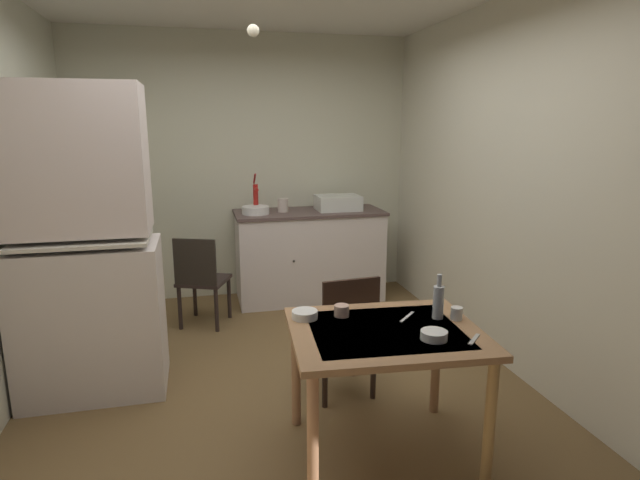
{
  "coord_description": "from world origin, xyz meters",
  "views": [
    {
      "loc": [
        -0.49,
        -3.26,
        1.79
      ],
      "look_at": [
        0.29,
        0.04,
        1.03
      ],
      "focal_mm": 28.88,
      "sensor_mm": 36.0,
      "label": 1
    }
  ],
  "objects_px": {
    "mixing_bowl_counter": "(256,210)",
    "serving_bowl_wide": "(305,314)",
    "chair_far_side": "(344,331)",
    "sink_basin": "(338,202)",
    "hand_pump": "(256,196)",
    "mug_tall": "(342,311)",
    "glass_bottle": "(438,301)",
    "dining_table": "(385,346)",
    "hutch_cabinet": "(86,255)",
    "chair_by_counter": "(201,279)"
  },
  "relations": [
    {
      "from": "sink_basin",
      "to": "mixing_bowl_counter",
      "type": "height_order",
      "value": "sink_basin"
    },
    {
      "from": "sink_basin",
      "to": "glass_bottle",
      "type": "bearing_deg",
      "value": -92.85
    },
    {
      "from": "hand_pump",
      "to": "glass_bottle",
      "type": "bearing_deg",
      "value": -74.84
    },
    {
      "from": "dining_table",
      "to": "serving_bowl_wide",
      "type": "xyz_separation_m",
      "value": [
        -0.38,
        0.25,
        0.12
      ]
    },
    {
      "from": "sink_basin",
      "to": "serving_bowl_wide",
      "type": "height_order",
      "value": "sink_basin"
    },
    {
      "from": "sink_basin",
      "to": "chair_far_side",
      "type": "distance_m",
      "value": 2.14
    },
    {
      "from": "sink_basin",
      "to": "chair_far_side",
      "type": "height_order",
      "value": "sink_basin"
    },
    {
      "from": "dining_table",
      "to": "glass_bottle",
      "type": "height_order",
      "value": "glass_bottle"
    },
    {
      "from": "chair_far_side",
      "to": "mug_tall",
      "type": "distance_m",
      "value": 0.53
    },
    {
      "from": "sink_basin",
      "to": "hand_pump",
      "type": "bearing_deg",
      "value": 176.91
    },
    {
      "from": "glass_bottle",
      "to": "serving_bowl_wide",
      "type": "bearing_deg",
      "value": 166.68
    },
    {
      "from": "dining_table",
      "to": "chair_far_side",
      "type": "xyz_separation_m",
      "value": [
        -0.04,
        0.65,
        -0.17
      ]
    },
    {
      "from": "mixing_bowl_counter",
      "to": "chair_far_side",
      "type": "height_order",
      "value": "mixing_bowl_counter"
    },
    {
      "from": "dining_table",
      "to": "chair_by_counter",
      "type": "height_order",
      "value": "chair_by_counter"
    },
    {
      "from": "sink_basin",
      "to": "mixing_bowl_counter",
      "type": "xyz_separation_m",
      "value": [
        -0.85,
        -0.05,
        -0.04
      ]
    },
    {
      "from": "hutch_cabinet",
      "to": "mug_tall",
      "type": "relative_size",
      "value": 24.11
    },
    {
      "from": "mug_tall",
      "to": "glass_bottle",
      "type": "relative_size",
      "value": 0.33
    },
    {
      "from": "dining_table",
      "to": "mug_tall",
      "type": "bearing_deg",
      "value": 125.97
    },
    {
      "from": "mixing_bowl_counter",
      "to": "serving_bowl_wide",
      "type": "height_order",
      "value": "mixing_bowl_counter"
    },
    {
      "from": "hand_pump",
      "to": "chair_by_counter",
      "type": "distance_m",
      "value": 1.04
    },
    {
      "from": "dining_table",
      "to": "chair_far_side",
      "type": "bearing_deg",
      "value": 93.41
    },
    {
      "from": "dining_table",
      "to": "chair_by_counter",
      "type": "bearing_deg",
      "value": 113.91
    },
    {
      "from": "sink_basin",
      "to": "glass_bottle",
      "type": "distance_m",
      "value": 2.58
    },
    {
      "from": "mug_tall",
      "to": "glass_bottle",
      "type": "distance_m",
      "value": 0.54
    },
    {
      "from": "hutch_cabinet",
      "to": "mixing_bowl_counter",
      "type": "distance_m",
      "value": 1.96
    },
    {
      "from": "hutch_cabinet",
      "to": "serving_bowl_wide",
      "type": "height_order",
      "value": "hutch_cabinet"
    },
    {
      "from": "sink_basin",
      "to": "hutch_cabinet",
      "type": "bearing_deg",
      "value": -144.3
    },
    {
      "from": "mixing_bowl_counter",
      "to": "dining_table",
      "type": "xyz_separation_m",
      "value": [
        0.39,
        -2.6,
        -0.33
      ]
    },
    {
      "from": "serving_bowl_wide",
      "to": "dining_table",
      "type": "bearing_deg",
      "value": -33.44
    },
    {
      "from": "mug_tall",
      "to": "hutch_cabinet",
      "type": "bearing_deg",
      "value": 149.33
    },
    {
      "from": "hand_pump",
      "to": "mixing_bowl_counter",
      "type": "xyz_separation_m",
      "value": [
        -0.02,
        -0.1,
        -0.13
      ]
    },
    {
      "from": "hand_pump",
      "to": "serving_bowl_wide",
      "type": "height_order",
      "value": "hand_pump"
    },
    {
      "from": "sink_basin",
      "to": "dining_table",
      "type": "height_order",
      "value": "sink_basin"
    },
    {
      "from": "mixing_bowl_counter",
      "to": "chair_far_side",
      "type": "xyz_separation_m",
      "value": [
        0.35,
        -1.96,
        -0.51
      ]
    },
    {
      "from": "mixing_bowl_counter",
      "to": "chair_far_side",
      "type": "bearing_deg",
      "value": -79.93
    },
    {
      "from": "mug_tall",
      "to": "glass_bottle",
      "type": "height_order",
      "value": "glass_bottle"
    },
    {
      "from": "chair_far_side",
      "to": "glass_bottle",
      "type": "distance_m",
      "value": 0.78
    },
    {
      "from": "hutch_cabinet",
      "to": "chair_by_counter",
      "type": "height_order",
      "value": "hutch_cabinet"
    },
    {
      "from": "mixing_bowl_counter",
      "to": "serving_bowl_wide",
      "type": "bearing_deg",
      "value": -89.93
    },
    {
      "from": "chair_far_side",
      "to": "chair_by_counter",
      "type": "distance_m",
      "value": 1.73
    },
    {
      "from": "hand_pump",
      "to": "dining_table",
      "type": "xyz_separation_m",
      "value": [
        0.37,
        -2.7,
        -0.46
      ]
    },
    {
      "from": "sink_basin",
      "to": "hand_pump",
      "type": "xyz_separation_m",
      "value": [
        -0.84,
        0.05,
        0.09
      ]
    },
    {
      "from": "hand_pump",
      "to": "serving_bowl_wide",
      "type": "xyz_separation_m",
      "value": [
        -0.01,
        -2.45,
        -0.34
      ]
    },
    {
      "from": "hand_pump",
      "to": "mixing_bowl_counter",
      "type": "bearing_deg",
      "value": -99.79
    },
    {
      "from": "chair_far_side",
      "to": "glass_bottle",
      "type": "xyz_separation_m",
      "value": [
        0.38,
        -0.56,
        0.37
      ]
    },
    {
      "from": "chair_by_counter",
      "to": "serving_bowl_wide",
      "type": "bearing_deg",
      "value": -73.39
    },
    {
      "from": "hand_pump",
      "to": "serving_bowl_wide",
      "type": "relative_size",
      "value": 2.69
    },
    {
      "from": "sink_basin",
      "to": "glass_bottle",
      "type": "relative_size",
      "value": 1.73
    },
    {
      "from": "mixing_bowl_counter",
      "to": "dining_table",
      "type": "distance_m",
      "value": 2.65
    },
    {
      "from": "sink_basin",
      "to": "dining_table",
      "type": "distance_m",
      "value": 2.72
    }
  ]
}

